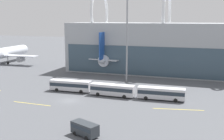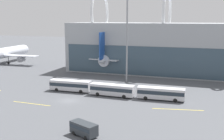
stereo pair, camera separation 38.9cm
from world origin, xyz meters
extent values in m
plane|color=#515459|center=(0.00, 0.00, 0.00)|extent=(440.00, 440.00, 0.00)
torus|color=white|center=(-8.80, 44.05, 22.31)|extent=(1.10, 17.95, 17.95)
torus|color=white|center=(17.23, 44.05, 22.31)|extent=(1.10, 17.95, 17.95)
cylinder|color=silver|center=(-55.04, 43.59, 4.89)|extent=(5.56, 29.32, 4.65)
sphere|color=silver|center=(-55.49, 58.18, 4.89)|extent=(4.56, 4.56, 4.56)
cube|color=silver|center=(-54.98, 41.81, 4.07)|extent=(34.97, 4.98, 0.35)
cylinder|color=gray|center=(-45.23, 42.12, 2.58)|extent=(2.58, 3.29, 2.48)
cylinder|color=gray|center=(-55.34, 53.37, 2.49)|extent=(0.36, 0.36, 3.87)
cylinder|color=black|center=(-55.34, 53.37, 0.55)|extent=(0.48, 1.11, 1.10)
cylinder|color=gray|center=(-51.96, 41.91, 2.49)|extent=(0.36, 0.36, 3.87)
cylinder|color=black|center=(-51.96, 41.91, 0.55)|extent=(0.48, 1.11, 1.10)
cylinder|color=silver|center=(-1.17, 50.00, 5.02)|extent=(8.98, 33.72, 4.34)
sphere|color=silver|center=(1.18, 66.56, 5.02)|extent=(4.25, 4.25, 4.25)
cone|color=silver|center=(-3.51, 33.44, 5.02)|extent=(5.11, 7.85, 4.12)
cube|color=silver|center=(-1.45, 47.98, 4.26)|extent=(40.10, 9.28, 0.35)
cylinder|color=gray|center=(-12.53, 49.55, 2.63)|extent=(3.17, 3.46, 2.76)
cylinder|color=gray|center=(9.63, 46.41, 2.63)|extent=(3.17, 3.46, 2.76)
cube|color=#1E4799|center=(-3.40, 34.25, 10.53)|extent=(1.35, 6.79, 9.72)
cube|color=silver|center=(-3.40, 34.25, 5.45)|extent=(11.61, 4.75, 0.28)
cylinder|color=gray|center=(0.41, 61.10, 2.57)|extent=(0.36, 0.36, 4.03)
cylinder|color=black|center=(0.41, 61.10, 0.55)|extent=(0.60, 1.15, 1.10)
cylinder|color=gray|center=(-4.24, 48.37, 2.57)|extent=(0.36, 0.36, 4.03)
cylinder|color=black|center=(-4.24, 48.37, 0.55)|extent=(0.60, 1.15, 1.10)
cylinder|color=gray|center=(1.34, 47.58, 2.57)|extent=(0.36, 0.36, 4.03)
cylinder|color=black|center=(1.34, 47.58, 0.55)|extent=(0.60, 1.15, 1.10)
cube|color=silver|center=(-3.81, 8.20, 1.76)|extent=(11.87, 3.23, 2.76)
cube|color=#232D38|center=(-3.81, 8.20, 2.03)|extent=(11.64, 3.25, 0.97)
cube|color=silver|center=(-3.81, 8.20, 3.08)|extent=(11.51, 3.13, 0.12)
cylinder|color=black|center=(-0.23, 9.60, 0.50)|extent=(1.01, 0.35, 1.00)
cylinder|color=black|center=(-0.11, 7.17, 0.50)|extent=(1.01, 0.35, 1.00)
cylinder|color=black|center=(-7.51, 9.23, 0.50)|extent=(1.01, 0.35, 1.00)
cylinder|color=black|center=(-7.38, 6.80, 0.50)|extent=(1.01, 0.35, 1.00)
cube|color=silver|center=(8.86, 7.33, 1.76)|extent=(11.78, 2.77, 2.76)
cube|color=#232D38|center=(8.86, 7.33, 2.03)|extent=(11.55, 2.79, 0.97)
cube|color=silver|center=(8.86, 7.33, 3.08)|extent=(11.43, 2.68, 0.12)
cylinder|color=black|center=(12.52, 8.50, 0.50)|extent=(1.00, 0.31, 1.00)
cylinder|color=black|center=(12.49, 6.07, 0.50)|extent=(1.00, 0.31, 1.00)
cylinder|color=black|center=(5.23, 8.59, 0.50)|extent=(1.00, 0.31, 1.00)
cylinder|color=black|center=(5.21, 6.15, 0.50)|extent=(1.00, 0.31, 1.00)
cube|color=silver|center=(21.53, 7.95, 1.76)|extent=(11.87, 3.20, 2.76)
cube|color=#232D38|center=(21.53, 7.95, 2.03)|extent=(11.63, 3.22, 0.97)
cube|color=silver|center=(21.53, 7.95, 3.08)|extent=(11.51, 3.10, 0.12)
cylinder|color=black|center=(25.11, 9.34, 0.50)|extent=(1.01, 0.35, 1.00)
cylinder|color=black|center=(25.23, 6.91, 0.50)|extent=(1.01, 0.35, 1.00)
cylinder|color=black|center=(17.83, 8.98, 0.50)|extent=(1.01, 0.35, 1.00)
cylinder|color=black|center=(17.95, 6.55, 0.50)|extent=(1.01, 0.35, 1.00)
cube|color=#2D3338|center=(12.42, -18.28, 1.33)|extent=(5.58, 3.97, 2.07)
cube|color=#232D38|center=(12.42, -18.28, 1.66)|extent=(5.45, 3.92, 0.62)
cylinder|color=black|center=(14.19, -17.95, 0.35)|extent=(0.73, 0.48, 0.70)
cylinder|color=black|center=(13.41, -19.79, 0.35)|extent=(0.73, 0.48, 0.70)
cylinder|color=black|center=(11.43, -16.78, 0.35)|extent=(0.73, 0.48, 0.70)
cylinder|color=black|center=(10.65, -18.62, 0.35)|extent=(0.73, 0.48, 0.70)
cylinder|color=gray|center=(7.59, 25.52, 15.34)|extent=(0.53, 0.53, 30.69)
cube|color=yellow|center=(-7.37, -5.22, 0.00)|extent=(10.49, 0.45, 0.01)
cube|color=yellow|center=(26.40, 1.64, 0.00)|extent=(11.14, 2.35, 0.01)
camera|label=1|loc=(31.62, -60.35, 20.11)|focal=45.00mm
camera|label=2|loc=(31.99, -60.22, 20.11)|focal=45.00mm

